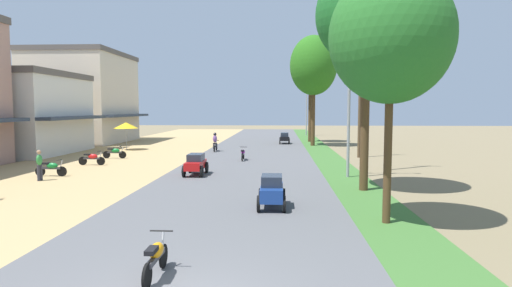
% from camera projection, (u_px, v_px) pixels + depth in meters
% --- Properties ---
extents(shophouse_mid, '(10.17, 9.86, 6.90)m').
position_uv_depth(shophouse_mid, '(17.00, 113.00, 35.45)').
color(shophouse_mid, silver).
rests_on(shophouse_mid, ground).
extents(shophouse_far, '(10.24, 11.33, 10.10)m').
position_uv_depth(shophouse_far, '(83.00, 98.00, 47.41)').
color(shophouse_far, beige).
rests_on(shophouse_far, ground).
extents(parked_motorbike_second, '(1.80, 0.54, 0.94)m').
position_uv_depth(parked_motorbike_second, '(51.00, 168.00, 23.57)').
color(parked_motorbike_second, black).
rests_on(parked_motorbike_second, dirt_shoulder).
extents(parked_motorbike_third, '(1.80, 0.54, 0.94)m').
position_uv_depth(parked_motorbike_third, '(92.00, 158.00, 28.23)').
color(parked_motorbike_third, black).
rests_on(parked_motorbike_third, dirt_shoulder).
extents(parked_motorbike_fourth, '(1.80, 0.54, 0.94)m').
position_uv_depth(parked_motorbike_fourth, '(115.00, 152.00, 32.08)').
color(parked_motorbike_fourth, black).
rests_on(parked_motorbike_fourth, dirt_shoulder).
extents(vendor_umbrella, '(2.20, 2.20, 2.52)m').
position_uv_depth(vendor_umbrella, '(126.00, 125.00, 38.62)').
color(vendor_umbrella, '#99999E').
rests_on(vendor_umbrella, dirt_shoulder).
extents(pedestrian_on_shoulder, '(0.31, 0.40, 1.62)m').
position_uv_depth(pedestrian_on_shoulder, '(39.00, 164.00, 22.09)').
color(pedestrian_on_shoulder, '#33333D').
rests_on(pedestrian_on_shoulder, dirt_shoulder).
extents(median_tree_nearest, '(3.95, 3.95, 8.21)m').
position_uv_depth(median_tree_nearest, '(391.00, 37.00, 13.51)').
color(median_tree_nearest, '#4C351E').
rests_on(median_tree_nearest, median_strip).
extents(median_tree_second, '(4.62, 4.62, 10.28)m').
position_uv_depth(median_tree_second, '(367.00, 16.00, 18.98)').
color(median_tree_second, '#4C351E').
rests_on(median_tree_second, median_strip).
extents(median_tree_third, '(4.77, 4.77, 11.15)m').
position_uv_depth(median_tree_third, '(313.00, 66.00, 42.74)').
color(median_tree_third, '#4C351E').
rests_on(median_tree_third, median_strip).
extents(median_tree_fourth, '(3.68, 3.68, 9.49)m').
position_uv_depth(median_tree_fourth, '(310.00, 76.00, 47.91)').
color(median_tree_fourth, '#4C351E').
rests_on(median_tree_fourth, median_strip).
extents(streetlamp_near, '(3.16, 0.20, 7.86)m').
position_uv_depth(streetlamp_near, '(349.00, 95.00, 23.00)').
color(streetlamp_near, gray).
rests_on(streetlamp_near, median_strip).
extents(streetlamp_mid, '(3.16, 0.20, 7.93)m').
position_uv_depth(streetlamp_mid, '(307.00, 103.00, 59.39)').
color(streetlamp_mid, gray).
rests_on(streetlamp_mid, median_strip).
extents(utility_pole_near, '(1.80, 0.20, 8.73)m').
position_uv_depth(utility_pole_near, '(387.00, 97.00, 26.00)').
color(utility_pole_near, brown).
rests_on(utility_pole_near, ground).
extents(utility_pole_far, '(1.80, 0.20, 9.30)m').
position_uv_depth(utility_pole_far, '(360.00, 96.00, 32.85)').
color(utility_pole_far, brown).
rests_on(utility_pole_far, ground).
extents(car_hatchback_blue, '(1.04, 2.00, 1.23)m').
position_uv_depth(car_hatchback_blue, '(272.00, 190.00, 16.02)').
color(car_hatchback_blue, navy).
rests_on(car_hatchback_blue, road_strip).
extents(car_sedan_red, '(1.10, 2.26, 1.19)m').
position_uv_depth(car_sedan_red, '(196.00, 163.00, 23.96)').
color(car_sedan_red, red).
rests_on(car_sedan_red, road_strip).
extents(car_sedan_black, '(1.10, 2.26, 1.19)m').
position_uv_depth(car_sedan_black, '(284.00, 137.00, 45.48)').
color(car_sedan_black, black).
rests_on(car_sedan_black, road_strip).
extents(motorbike_ahead_second, '(0.54, 1.80, 0.94)m').
position_uv_depth(motorbike_ahead_second, '(156.00, 256.00, 9.36)').
color(motorbike_ahead_second, black).
rests_on(motorbike_ahead_second, road_strip).
extents(motorbike_ahead_third, '(0.54, 1.80, 0.94)m').
position_uv_depth(motorbike_ahead_third, '(243.00, 153.00, 30.86)').
color(motorbike_ahead_third, black).
rests_on(motorbike_ahead_third, road_strip).
extents(motorbike_ahead_fourth, '(0.54, 1.80, 1.66)m').
position_uv_depth(motorbike_ahead_fourth, '(215.00, 143.00, 37.20)').
color(motorbike_ahead_fourth, black).
rests_on(motorbike_ahead_fourth, road_strip).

